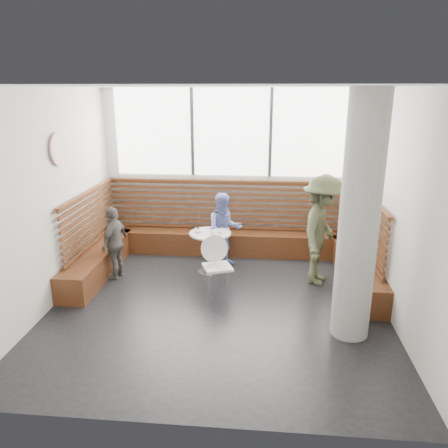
# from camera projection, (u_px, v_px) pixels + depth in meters

# --- Properties ---
(room) EXTENTS (5.00, 5.00, 3.20)m
(room) POSITION_uv_depth(u_px,v_px,m) (217.00, 204.00, 6.19)
(room) COLOR silver
(room) RESTS_ON ground
(booth) EXTENTS (5.00, 2.50, 1.44)m
(booth) POSITION_uv_depth(u_px,v_px,m) (228.00, 242.00, 8.23)
(booth) COLOR #452311
(booth) RESTS_ON ground
(concrete_column) EXTENTS (0.50, 0.50, 3.20)m
(concrete_column) POSITION_uv_depth(u_px,v_px,m) (359.00, 220.00, 5.45)
(concrete_column) COLOR gray
(concrete_column) RESTS_ON ground
(wall_art) EXTENTS (0.03, 0.50, 0.50)m
(wall_art) POSITION_uv_depth(u_px,v_px,m) (58.00, 149.00, 6.58)
(wall_art) COLOR white
(wall_art) RESTS_ON room
(cafe_table) EXTENTS (0.73, 0.73, 0.75)m
(cafe_table) POSITION_uv_depth(u_px,v_px,m) (210.00, 244.00, 7.72)
(cafe_table) COLOR silver
(cafe_table) RESTS_ON ground
(cafe_chair) EXTENTS (0.44, 0.44, 0.93)m
(cafe_chair) POSITION_uv_depth(u_px,v_px,m) (218.00, 260.00, 6.98)
(cafe_chair) COLOR white
(cafe_chair) RESTS_ON ground
(adult_man) EXTENTS (1.05, 1.36, 1.86)m
(adult_man) POSITION_uv_depth(u_px,v_px,m) (322.00, 230.00, 7.22)
(adult_man) COLOR #464C33
(adult_man) RESTS_ON ground
(child_back) EXTENTS (0.79, 0.70, 1.37)m
(child_back) POSITION_uv_depth(u_px,v_px,m) (224.00, 230.00, 8.04)
(child_back) COLOR #7482C9
(child_back) RESTS_ON ground
(child_left) EXTENTS (0.45, 0.79, 1.27)m
(child_left) POSITION_uv_depth(u_px,v_px,m) (115.00, 242.00, 7.52)
(child_left) COLOR #605C57
(child_left) RESTS_ON ground
(plate_near) EXTENTS (0.19, 0.19, 0.01)m
(plate_near) POSITION_uv_depth(u_px,v_px,m) (201.00, 230.00, 7.77)
(plate_near) COLOR white
(plate_near) RESTS_ON cafe_table
(plate_far) EXTENTS (0.18, 0.18, 0.01)m
(plate_far) POSITION_uv_depth(u_px,v_px,m) (215.00, 231.00, 7.75)
(plate_far) COLOR white
(plate_far) RESTS_ON cafe_table
(glass_left) EXTENTS (0.07, 0.07, 0.12)m
(glass_left) POSITION_uv_depth(u_px,v_px,m) (197.00, 230.00, 7.64)
(glass_left) COLOR white
(glass_left) RESTS_ON cafe_table
(glass_mid) EXTENTS (0.07, 0.07, 0.10)m
(glass_mid) POSITION_uv_depth(u_px,v_px,m) (213.00, 232.00, 7.55)
(glass_mid) COLOR white
(glass_mid) RESTS_ON cafe_table
(glass_right) EXTENTS (0.06, 0.06, 0.10)m
(glass_right) POSITION_uv_depth(u_px,v_px,m) (219.00, 230.00, 7.63)
(glass_right) COLOR white
(glass_right) RESTS_ON cafe_table
(menu_card) EXTENTS (0.20, 0.16, 0.00)m
(menu_card) POSITION_uv_depth(u_px,v_px,m) (210.00, 236.00, 7.45)
(menu_card) COLOR #A5C64C
(menu_card) RESTS_ON cafe_table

